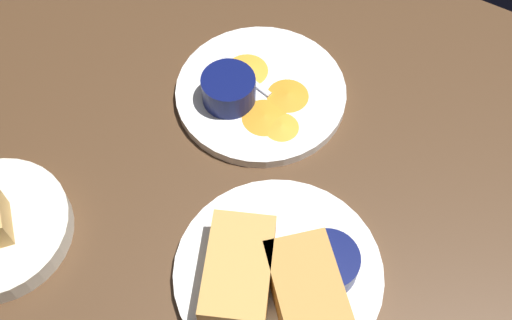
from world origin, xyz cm
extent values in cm
cube|color=#4C331E|center=(0.00, 0.00, -1.50)|extent=(110.00, 110.00, 3.00)
cylinder|color=white|center=(-3.65, -10.19, 0.80)|extent=(25.66, 25.66, 1.60)
cube|color=tan|center=(-6.92, -6.57, 4.00)|extent=(14.97, 12.24, 4.80)
cube|color=#DB938E|center=(-6.92, -6.57, 4.00)|extent=(14.96, 11.79, 0.80)
cube|color=#C68C42|center=(-5.15, -14.83, 4.00)|extent=(14.62, 14.51, 4.80)
cube|color=#DB938E|center=(-5.15, -14.83, 4.00)|extent=(14.39, 14.25, 0.80)
cylinder|color=#0C144C|center=(-0.50, -15.03, 3.39)|extent=(7.59, 7.59, 3.59)
cylinder|color=black|center=(-0.50, -15.03, 4.79)|extent=(6.23, 6.23, 0.60)
cube|color=silver|center=(-6.76, -7.16, 1.85)|extent=(4.05, 4.80, 0.40)
ellipsoid|color=silver|center=(-3.33, -11.47, 2.00)|extent=(3.71, 3.87, 0.80)
cylinder|color=white|center=(19.31, 5.84, 0.80)|extent=(24.87, 24.87, 1.60)
cylinder|color=#0C144C|center=(15.58, 8.95, 3.73)|extent=(7.69, 7.69, 4.25)
cylinder|color=olive|center=(15.58, 8.95, 5.45)|extent=(6.30, 6.30, 0.60)
cube|color=silver|center=(19.54, 6.79, 1.85)|extent=(2.03, 5.54, 0.40)
ellipsoid|color=silver|center=(20.79, 12.15, 2.00)|extent=(2.87, 3.62, 0.80)
cone|color=orange|center=(20.29, 1.93, 1.90)|extent=(8.16, 8.16, 0.60)
cone|color=gold|center=(21.31, 9.45, 1.90)|extent=(8.08, 8.08, 0.60)
cone|color=gold|center=(15.03, 0.14, 1.90)|extent=(6.14, 6.14, 0.60)
cone|color=orange|center=(16.61, 9.61, 1.90)|extent=(7.65, 7.65, 0.60)
cone|color=orange|center=(15.22, 2.86, 1.90)|extent=(9.06, 9.06, 0.60)
camera|label=1|loc=(-29.44, -22.37, 72.79)|focal=43.63mm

